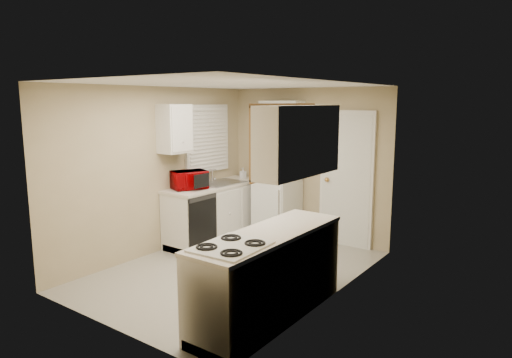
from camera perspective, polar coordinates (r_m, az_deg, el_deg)
The scene contains 19 objects.
floor at distance 6.10m, azimuth -2.81°, elevation -11.35°, with size 3.80×3.80×0.00m, color #B1AEA0.
ceiling at distance 5.70m, azimuth -3.01°, elevation 11.78°, with size 3.80×3.80×0.00m, color white.
wall_left at distance 6.74m, azimuth -12.23°, elevation 1.01°, with size 3.80×3.80×0.00m, color tan.
wall_right at distance 5.04m, azimuth 9.60°, elevation -1.78°, with size 3.80×3.80×0.00m, color tan.
wall_back at distance 7.34m, azimuth 6.43°, elevation 1.87°, with size 2.80×2.80×0.00m, color tan.
wall_front at distance 4.49m, azimuth -18.30°, elevation -3.52°, with size 2.80×2.80×0.00m, color tan.
left_counter at distance 7.31m, azimuth -5.17°, elevation -4.14°, with size 0.60×1.80×0.90m, color silver.
dishwasher at distance 6.67m, azimuth -6.68°, elevation -5.14°, with size 0.03×0.58×0.72m, color black.
sink at distance 7.33m, azimuth -4.44°, elevation -0.81°, with size 0.54×0.74×0.16m, color gray.
microwave at distance 6.85m, azimuth -8.35°, elevation -0.00°, with size 0.27×0.49×0.33m, color #990003.
soap_bottle at distance 7.72m, azimuth -1.63°, elevation 0.80°, with size 0.08×0.08×0.18m, color beige.
window_blinds at distance 7.40m, azimuth -6.06°, elevation 5.05°, with size 0.10×0.98×1.08m, color silver.
upper_cabinet_left at distance 6.72m, azimuth -10.15°, elevation 6.20°, with size 0.30×0.45×0.70m, color silver.
refrigerator at distance 7.34m, azimuth 2.66°, elevation -1.71°, with size 0.61×0.59×1.48m, color silver.
cabinet_over_fridge at distance 7.36m, azimuth 3.23°, elevation 8.18°, with size 0.70×0.30×0.40m, color silver.
interior_door at distance 7.02m, azimuth 11.21°, elevation -0.10°, with size 0.86×0.06×2.08m, color silver.
right_counter at distance 4.73m, azimuth 1.58°, elevation -11.89°, with size 0.60×2.00×0.90m, color silver.
stove at distance 4.31m, azimuth -3.06°, elevation -14.81°, with size 0.54×0.66×0.80m, color silver.
upper_cabinet_right at distance 4.59m, azimuth 5.34°, elevation 4.78°, with size 0.30×1.20×0.70m, color silver.
Camera 1 is at (3.58, -4.44, 2.19)m, focal length 32.00 mm.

